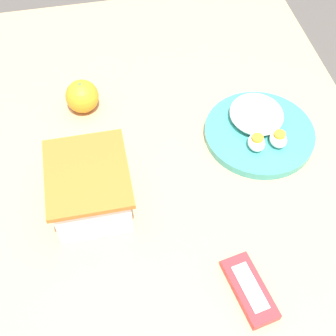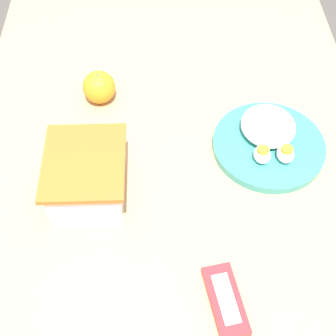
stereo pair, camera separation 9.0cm
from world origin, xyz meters
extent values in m
plane|color=#4C4742|center=(0.00, 0.00, 0.00)|extent=(10.00, 10.00, 0.00)
cube|color=tan|center=(0.00, 0.00, 0.71)|extent=(1.15, 0.84, 0.03)
cylinder|color=#A07D56|center=(0.52, -0.37, 0.35)|extent=(0.05, 0.05, 0.69)
cylinder|color=#A07D56|center=(0.52, 0.37, 0.35)|extent=(0.05, 0.05, 0.69)
cube|color=white|center=(-0.07, 0.16, 0.77)|extent=(0.16, 0.13, 0.09)
cube|color=#CCBC84|center=(-0.07, 0.16, 0.76)|extent=(0.14, 0.12, 0.06)
cube|color=orange|center=(-0.07, 0.16, 0.82)|extent=(0.17, 0.15, 0.01)
ellipsoid|color=tan|center=(-0.11, 0.17, 0.78)|extent=(0.06, 0.05, 0.03)
ellipsoid|color=tan|center=(-0.03, 0.16, 0.78)|extent=(0.05, 0.05, 0.03)
sphere|color=orange|center=(0.18, 0.15, 0.76)|extent=(0.07, 0.07, 0.07)
cylinder|color=#4C662D|center=(0.18, 0.15, 0.79)|extent=(0.01, 0.01, 0.00)
cylinder|color=teal|center=(0.03, -0.20, 0.73)|extent=(0.23, 0.23, 0.02)
ellipsoid|color=white|center=(0.06, -0.20, 0.76)|extent=(0.12, 0.11, 0.03)
ellipsoid|color=white|center=(-0.01, -0.22, 0.75)|extent=(0.04, 0.03, 0.03)
cylinder|color=#F4A823|center=(-0.01, -0.22, 0.77)|extent=(0.02, 0.02, 0.01)
ellipsoid|color=white|center=(-0.01, -0.18, 0.75)|extent=(0.04, 0.03, 0.03)
cylinder|color=#F4A823|center=(-0.01, -0.18, 0.77)|extent=(0.02, 0.02, 0.01)
cube|color=#B7282D|center=(-0.30, -0.08, 0.73)|extent=(0.13, 0.07, 0.02)
cube|color=white|center=(-0.30, -0.08, 0.74)|extent=(0.09, 0.04, 0.00)
camera|label=1|loc=(-0.57, 0.12, 1.48)|focal=50.00mm
camera|label=2|loc=(-0.58, 0.03, 1.48)|focal=50.00mm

